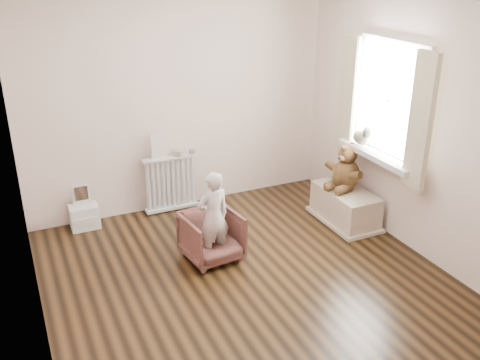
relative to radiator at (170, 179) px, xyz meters
name	(u,v)px	position (x,y,z in m)	size (l,w,h in m)	color
floor	(245,277)	(0.18, -1.68, -0.39)	(3.60, 3.60, 0.01)	black
back_wall	(178,99)	(0.18, 0.12, 0.91)	(3.60, 0.02, 2.60)	silver
front_wall	(381,244)	(0.18, -3.48, 0.91)	(3.60, 0.02, 2.60)	silver
left_wall	(21,183)	(-1.62, -1.68, 0.91)	(0.02, 3.60, 2.60)	silver
right_wall	(412,122)	(1.98, -1.68, 0.91)	(0.02, 3.60, 2.60)	silver
window	(390,100)	(1.94, -1.38, 1.06)	(0.03, 0.90, 1.10)	white
window_sill	(377,155)	(1.85, -1.38, 0.48)	(0.22, 1.10, 0.06)	silver
curtain_left	(420,122)	(1.83, -1.95, 1.00)	(0.06, 0.26, 1.30)	beige
curtain_right	(348,95)	(1.83, -0.81, 1.00)	(0.06, 0.26, 1.30)	beige
radiator	(170,179)	(0.00, 0.00, 0.00)	(0.64, 0.12, 0.67)	silver
paper_doll	(159,146)	(-0.11, 0.00, 0.43)	(0.18, 0.02, 0.31)	beige
tin_a	(178,153)	(0.10, 0.00, 0.32)	(0.11, 0.11, 0.07)	#A59E8C
tin_b	(193,151)	(0.29, 0.00, 0.30)	(0.08, 0.08, 0.05)	#A59E8C
toy_vanity	(83,205)	(-1.02, -0.03, -0.11)	(0.31, 0.22, 0.49)	silver
armchair	(212,236)	(0.03, -1.22, -0.15)	(0.52, 0.54, 0.49)	brown
child	(213,217)	(0.03, -1.27, 0.09)	(0.34, 0.22, 0.93)	beige
toy_bench	(345,205)	(1.70, -1.10, -0.19)	(0.43, 0.81, 0.38)	beige
teddy_bear	(347,164)	(1.72, -1.04, 0.28)	(0.42, 0.33, 0.52)	#3D2713
plush_cat	(362,136)	(1.84, -1.11, 0.61)	(0.17, 0.28, 0.23)	gray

